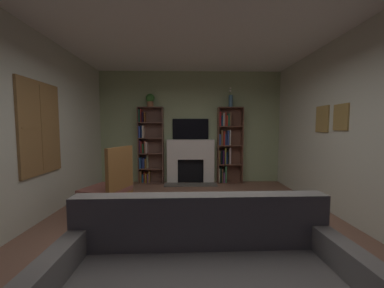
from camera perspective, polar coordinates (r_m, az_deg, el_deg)
ground_plane at (r=3.06m, az=0.52°, el=-23.45°), size 7.10×7.10×0.00m
wall_back_accent at (r=5.70m, az=-0.39°, el=4.35°), size 4.77×0.06×2.86m
wall_right_with_art at (r=3.65m, az=40.72°, el=3.39°), size 0.09×6.04×2.86m
wall_left_with_window at (r=3.56m, az=-40.88°, el=3.35°), size 0.11×6.04×2.86m
ceiling at (r=3.08m, az=0.56°, el=32.75°), size 4.77×6.04×0.06m
fireplace at (r=5.63m, az=-0.37°, el=-4.27°), size 1.31×0.51×1.12m
tv at (r=5.64m, az=-0.38°, el=3.94°), size 0.92×0.06×0.52m
bookshelf_left at (r=5.68m, az=-11.38°, el=-0.91°), size 0.63×0.27×1.94m
bookshelf_right at (r=5.68m, az=9.13°, el=-0.49°), size 0.63×0.26×1.94m
potted_plant at (r=5.64m, az=-10.90°, el=11.34°), size 0.22×0.22×0.33m
vase_with_flowers at (r=5.67m, az=10.09°, el=11.20°), size 0.11×0.11×0.49m
armchair at (r=3.69m, az=-20.52°, el=-9.94°), size 0.78×0.76×1.14m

